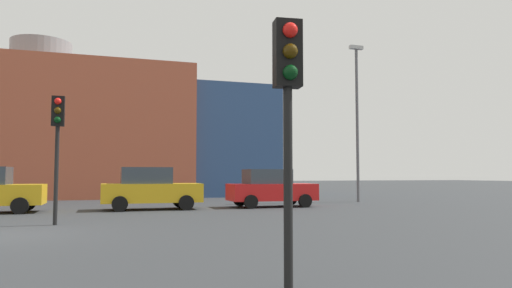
{
  "coord_description": "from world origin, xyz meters",
  "views": [
    {
      "loc": [
        2.52,
        -12.87,
        1.48
      ],
      "look_at": [
        8.62,
        6.18,
        2.81
      ],
      "focal_mm": 32.72,
      "sensor_mm": 36.0,
      "label": 1
    }
  ],
  "objects_px": {
    "parked_car_3": "(150,189)",
    "parked_car_4": "(270,188)",
    "traffic_light_island": "(57,130)",
    "street_lamp": "(357,113)",
    "traffic_light_near_right": "(288,89)"
  },
  "relations": [
    {
      "from": "traffic_light_island",
      "to": "traffic_light_near_right",
      "type": "bearing_deg",
      "value": 21.82
    },
    {
      "from": "traffic_light_near_right",
      "to": "traffic_light_island",
      "type": "relative_size",
      "value": 0.92
    },
    {
      "from": "parked_car_3",
      "to": "street_lamp",
      "type": "height_order",
      "value": "street_lamp"
    },
    {
      "from": "parked_car_3",
      "to": "traffic_light_island",
      "type": "relative_size",
      "value": 1.08
    },
    {
      "from": "traffic_light_island",
      "to": "street_lamp",
      "type": "relative_size",
      "value": 0.44
    },
    {
      "from": "parked_car_4",
      "to": "traffic_light_island",
      "type": "bearing_deg",
      "value": -147.81
    },
    {
      "from": "traffic_light_near_right",
      "to": "street_lamp",
      "type": "relative_size",
      "value": 0.4
    },
    {
      "from": "parked_car_4",
      "to": "traffic_light_near_right",
      "type": "height_order",
      "value": "traffic_light_near_right"
    },
    {
      "from": "parked_car_3",
      "to": "traffic_light_near_right",
      "type": "height_order",
      "value": "traffic_light_near_right"
    },
    {
      "from": "traffic_light_near_right",
      "to": "traffic_light_island",
      "type": "bearing_deg",
      "value": -151.78
    },
    {
      "from": "traffic_light_island",
      "to": "street_lamp",
      "type": "xyz_separation_m",
      "value": [
        14.7,
        7.87,
        2.09
      ]
    },
    {
      "from": "traffic_light_near_right",
      "to": "traffic_light_island",
      "type": "distance_m",
      "value": 10.07
    },
    {
      "from": "traffic_light_near_right",
      "to": "street_lamp",
      "type": "xyz_separation_m",
      "value": [
        11.01,
        17.24,
        2.31
      ]
    },
    {
      "from": "parked_car_3",
      "to": "parked_car_4",
      "type": "bearing_deg",
      "value": 0.0
    },
    {
      "from": "traffic_light_island",
      "to": "street_lamp",
      "type": "bearing_deg",
      "value": 118.49
    }
  ]
}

